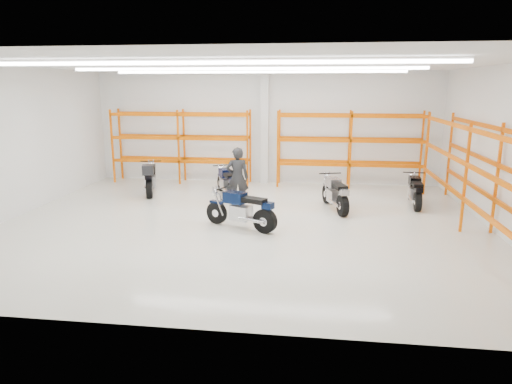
# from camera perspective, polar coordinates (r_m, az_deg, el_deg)

# --- Properties ---
(ground) EXTENTS (14.00, 14.00, 0.00)m
(ground) POSITION_cam_1_polar(r_m,az_deg,el_deg) (13.38, -1.70, -3.93)
(ground) COLOR beige
(ground) RESTS_ON ground
(room_shell) EXTENTS (14.02, 12.02, 4.51)m
(room_shell) POSITION_cam_1_polar(r_m,az_deg,el_deg) (12.83, -1.78, 10.26)
(room_shell) COLOR white
(room_shell) RESTS_ON ground
(motorcycle_main) EXTENTS (2.16, 1.16, 1.13)m
(motorcycle_main) POSITION_cam_1_polar(r_m,az_deg,el_deg) (12.73, -1.61, -2.33)
(motorcycle_main) COLOR black
(motorcycle_main) RESTS_ON ground
(motorcycle_back_a) EXTENTS (1.07, 2.38, 1.24)m
(motorcycle_back_a) POSITION_cam_1_polar(r_m,az_deg,el_deg) (17.24, -13.12, 1.65)
(motorcycle_back_a) COLOR black
(motorcycle_back_a) RESTS_ON ground
(motorcycle_back_b) EXTENTS (1.11, 1.99, 1.06)m
(motorcycle_back_b) POSITION_cam_1_polar(r_m,az_deg,el_deg) (16.60, -3.66, 1.18)
(motorcycle_back_b) COLOR black
(motorcycle_back_b) RESTS_ON ground
(motorcycle_back_c) EXTENTS (0.93, 2.22, 1.11)m
(motorcycle_back_c) POSITION_cam_1_polar(r_m,az_deg,el_deg) (14.86, 9.91, -0.30)
(motorcycle_back_c) COLOR black
(motorcycle_back_c) RESTS_ON ground
(motorcycle_back_d) EXTENTS (0.70, 2.13, 1.04)m
(motorcycle_back_d) POSITION_cam_1_polar(r_m,az_deg,el_deg) (16.07, 19.25, 0.04)
(motorcycle_back_d) COLOR black
(motorcycle_back_d) RESTS_ON ground
(standing_man) EXTENTS (0.81, 0.61, 2.01)m
(standing_man) POSITION_cam_1_polar(r_m,az_deg,el_deg) (14.85, -2.34, 1.78)
(standing_man) COLOR black
(standing_man) RESTS_ON ground
(structural_column) EXTENTS (0.32, 0.32, 4.50)m
(structural_column) POSITION_cam_1_polar(r_m,az_deg,el_deg) (18.64, 1.09, 7.97)
(structural_column) COLOR white
(structural_column) RESTS_ON ground
(pallet_racking_back_left) EXTENTS (5.67, 0.87, 3.00)m
(pallet_racking_back_left) POSITION_cam_1_polar(r_m,az_deg,el_deg) (19.03, -9.33, 6.50)
(pallet_racking_back_left) COLOR #DD6402
(pallet_racking_back_left) RESTS_ON ground
(pallet_racking_back_right) EXTENTS (5.67, 0.87, 3.00)m
(pallet_racking_back_right) POSITION_cam_1_polar(r_m,az_deg,el_deg) (18.29, 11.67, 6.14)
(pallet_racking_back_right) COLOR #DD6402
(pallet_racking_back_right) RESTS_ON ground
(pallet_racking_side) EXTENTS (0.87, 9.07, 3.00)m
(pallet_racking_side) POSITION_cam_1_polar(r_m,az_deg,el_deg) (13.56, 26.45, 2.79)
(pallet_racking_side) COLOR #DD6402
(pallet_racking_side) RESTS_ON ground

